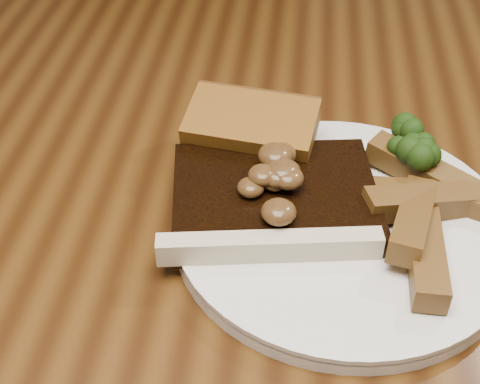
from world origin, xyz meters
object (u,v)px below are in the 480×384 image
object	(u,v)px
chair_far	(210,71)
plate	(341,228)
garlic_bread	(251,143)
potato_wedges	(438,210)
steak	(275,199)
dining_table	(232,281)

from	to	relation	value
chair_far	plate	world-z (taller)	chair_far
garlic_bread	potato_wedges	size ratio (longest dim) A/B	0.92
plate	steak	distance (m)	0.06
dining_table	steak	world-z (taller)	steak
dining_table	garlic_bread	size ratio (longest dim) A/B	14.50
dining_table	potato_wedges	xyz separation A→B (m)	(0.16, -0.01, 0.12)
plate	steak	bearing A→B (deg)	170.90
plate	potato_wedges	bearing A→B (deg)	7.24
steak	potato_wedges	xyz separation A→B (m)	(0.13, 0.00, 0.00)
dining_table	chair_far	size ratio (longest dim) A/B	1.79
chair_far	dining_table	bearing A→B (deg)	122.80
plate	steak	world-z (taller)	steak
plate	dining_table	bearing A→B (deg)	166.87
steak	garlic_bread	distance (m)	0.08
dining_table	garlic_bread	bearing A→B (deg)	79.66
steak	garlic_bread	world-z (taller)	same
chair_far	steak	xyz separation A→B (m)	(0.15, -0.66, 0.28)
garlic_bread	plate	bearing A→B (deg)	-36.37
chair_far	plate	distance (m)	0.75
dining_table	potato_wedges	world-z (taller)	potato_wedges
steak	chair_far	bearing A→B (deg)	94.40
chair_far	garlic_bread	size ratio (longest dim) A/B	8.11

